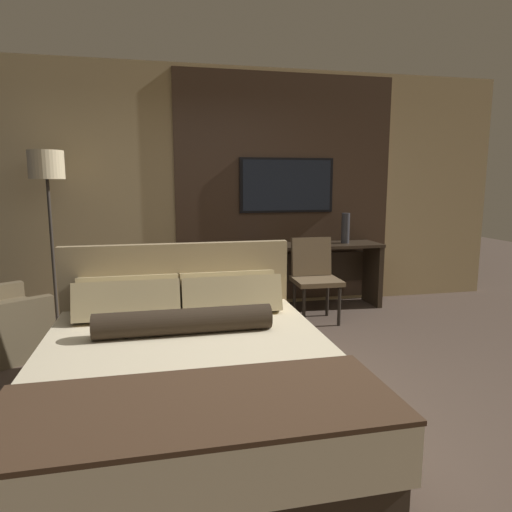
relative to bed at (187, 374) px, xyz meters
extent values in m
plane|color=#4C3D33|center=(0.55, 0.05, -0.31)|extent=(16.00, 16.00, 0.00)
cube|color=tan|center=(0.55, 2.65, 1.09)|extent=(7.20, 0.06, 2.80)
cube|color=#3D2B1E|center=(1.38, 2.60, 1.09)|extent=(2.64, 0.03, 2.70)
cube|color=#33281E|center=(0.00, -0.13, -0.20)|extent=(1.74, 2.05, 0.22)
cube|color=beige|center=(0.00, -0.13, 0.05)|extent=(1.79, 2.11, 0.28)
cube|color=#422D1E|center=(0.00, -0.81, 0.21)|extent=(1.81, 0.74, 0.02)
cube|color=#998460|center=(0.00, 0.97, 0.20)|extent=(1.83, 0.08, 1.01)
cube|color=tan|center=(-0.38, 0.83, 0.34)|extent=(0.75, 0.23, 0.31)
cube|color=tan|center=(0.38, 0.83, 0.34)|extent=(0.75, 0.23, 0.31)
cube|color=tan|center=(-0.38, 0.62, 0.34)|extent=(0.75, 0.25, 0.32)
cube|color=tan|center=(0.38, 0.62, 0.34)|extent=(0.75, 0.25, 0.32)
cylinder|color=#2D2319|center=(0.00, 0.21, 0.28)|extent=(1.17, 0.17, 0.17)
cube|color=#2D2319|center=(1.38, 2.33, 0.45)|extent=(2.14, 0.49, 0.03)
cube|color=#2D2319|center=(0.34, 2.33, 0.06)|extent=(0.06, 0.44, 0.74)
cube|color=#2D2319|center=(2.43, 2.33, 0.06)|extent=(0.06, 0.44, 0.74)
cube|color=#2D2319|center=(1.38, 2.56, 0.14)|extent=(2.02, 0.02, 0.37)
cube|color=black|center=(1.38, 2.57, 1.15)|extent=(1.15, 0.04, 0.65)
cube|color=black|center=(1.38, 2.55, 1.15)|extent=(1.08, 0.01, 0.59)
cube|color=brown|center=(1.50, 1.78, 0.14)|extent=(0.49, 0.47, 0.05)
cube|color=brown|center=(1.50, 1.98, 0.38)|extent=(0.45, 0.11, 0.42)
cylinder|color=black|center=(1.30, 1.61, -0.10)|extent=(0.04, 0.04, 0.42)
cylinder|color=black|center=(1.69, 1.60, -0.10)|extent=(0.04, 0.04, 0.42)
cylinder|color=black|center=(1.31, 1.97, -0.10)|extent=(0.04, 0.04, 0.42)
cylinder|color=black|center=(1.69, 1.96, -0.10)|extent=(0.04, 0.04, 0.42)
cube|color=brown|center=(-1.40, 1.14, -0.03)|extent=(0.74, 0.51, 0.54)
cylinder|color=#282623|center=(-1.20, 2.19, -0.29)|extent=(0.28, 0.28, 0.03)
cylinder|color=#332D28|center=(-1.20, 2.19, 0.48)|extent=(0.03, 0.03, 1.56)
cylinder|color=beige|center=(-1.20, 2.19, 1.36)|extent=(0.34, 0.34, 0.28)
cylinder|color=#333338|center=(2.05, 2.33, 0.64)|extent=(0.10, 0.10, 0.36)
cube|color=navy|center=(0.97, 2.33, 0.48)|extent=(0.23, 0.17, 0.03)
camera|label=1|loc=(-0.16, -2.74, 1.20)|focal=32.00mm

